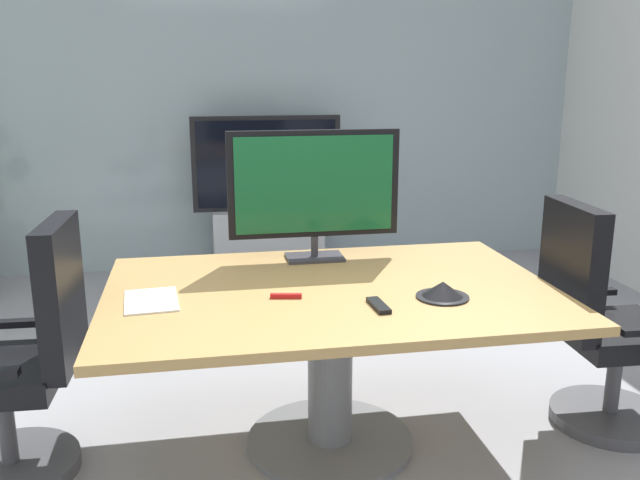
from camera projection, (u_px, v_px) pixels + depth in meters
ground_plane at (312, 470)px, 2.90m from camera, size 7.54×7.54×0.00m
wall_back_glass_partition at (246, 103)px, 5.68m from camera, size 5.86×0.10×2.79m
conference_table at (330, 327)px, 2.97m from camera, size 1.92×1.28×0.75m
office_chair_left at (25, 373)px, 2.78m from camera, size 0.60×0.58×1.09m
office_chair_right at (600, 336)px, 3.17m from camera, size 0.60×0.58×1.09m
tv_monitor at (314, 187)px, 3.28m from camera, size 0.84×0.18×0.64m
wall_display_unit at (268, 222)px, 5.59m from camera, size 1.20×0.36×1.31m
conference_phone at (443, 291)px, 2.79m from camera, size 0.22×0.22×0.07m
remote_control at (379, 305)px, 2.68m from camera, size 0.06×0.17×0.02m
whiteboard_marker at (286, 296)px, 2.79m from camera, size 0.13×0.04×0.02m
paper_notepad at (151, 301)px, 2.75m from camera, size 0.23×0.32×0.01m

